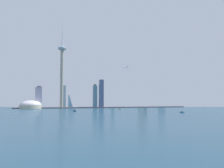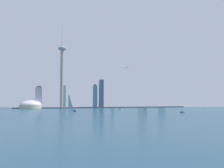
{
  "view_description": "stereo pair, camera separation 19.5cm",
  "coord_description": "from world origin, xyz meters",
  "px_view_note": "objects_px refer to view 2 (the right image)",
  "views": [
    {
      "loc": [
        -157.92,
        -397.73,
        41.34
      ],
      "look_at": [
        35.53,
        521.69,
        99.15
      ],
      "focal_mm": 35.75,
      "sensor_mm": 36.0,
      "label": 1
    },
    {
      "loc": [
        -157.73,
        -397.77,
        41.34
      ],
      "look_at": [
        35.53,
        521.69,
        99.15
      ],
      "focal_mm": 35.75,
      "sensor_mm": 36.0,
      "label": 2
    }
  ],
  "objects_px": {
    "skyscraper_5": "(112,95)",
    "skyscraper_4": "(64,96)",
    "boat_2": "(120,109)",
    "boat_1": "(182,112)",
    "channel_buoy_0": "(115,114)",
    "skyscraper_8": "(144,97)",
    "stadium_dome": "(31,105)",
    "skyscraper_2": "(71,100)",
    "channel_buoy_1": "(94,112)",
    "boat_0": "(75,111)",
    "skyscraper_6": "(39,97)",
    "skyscraper_0": "(101,94)",
    "observation_tower": "(62,66)",
    "skyscraper_7": "(161,97)",
    "airplane": "(126,67)",
    "skyscraper_1": "(141,91)",
    "skyscraper_3": "(95,96)"
  },
  "relations": [
    {
      "from": "observation_tower",
      "to": "skyscraper_6",
      "type": "xyz_separation_m",
      "value": [
        -90.0,
        29.62,
        -124.92
      ]
    },
    {
      "from": "channel_buoy_0",
      "to": "airplane",
      "type": "xyz_separation_m",
      "value": [
        117.02,
        321.68,
        163.43
      ]
    },
    {
      "from": "skyscraper_4",
      "to": "channel_buoy_0",
      "type": "distance_m",
      "value": 481.45
    },
    {
      "from": "skyscraper_5",
      "to": "skyscraper_4",
      "type": "bearing_deg",
      "value": -179.67
    },
    {
      "from": "boat_0",
      "to": "skyscraper_5",
      "type": "bearing_deg",
      "value": 139.18
    },
    {
      "from": "skyscraper_6",
      "to": "skyscraper_7",
      "type": "height_order",
      "value": "skyscraper_7"
    },
    {
      "from": "skyscraper_3",
      "to": "skyscraper_5",
      "type": "height_order",
      "value": "skyscraper_5"
    },
    {
      "from": "stadium_dome",
      "to": "skyscraper_2",
      "type": "bearing_deg",
      "value": 37.87
    },
    {
      "from": "observation_tower",
      "to": "skyscraper_8",
      "type": "bearing_deg",
      "value": 16.06
    },
    {
      "from": "skyscraper_0",
      "to": "skyscraper_7",
      "type": "distance_m",
      "value": 300.88
    },
    {
      "from": "skyscraper_0",
      "to": "channel_buoy_1",
      "type": "height_order",
      "value": "skyscraper_0"
    },
    {
      "from": "skyscraper_2",
      "to": "boat_0",
      "type": "relative_size",
      "value": 3.84
    },
    {
      "from": "skyscraper_0",
      "to": "skyscraper_2",
      "type": "distance_m",
      "value": 166.87
    },
    {
      "from": "boat_2",
      "to": "channel_buoy_1",
      "type": "bearing_deg",
      "value": 75.53
    },
    {
      "from": "stadium_dome",
      "to": "skyscraper_2",
      "type": "relative_size",
      "value": 1.33
    },
    {
      "from": "skyscraper_2",
      "to": "channel_buoy_0",
      "type": "height_order",
      "value": "skyscraper_2"
    },
    {
      "from": "stadium_dome",
      "to": "skyscraper_8",
      "type": "distance_m",
      "value": 521.13
    },
    {
      "from": "boat_1",
      "to": "skyscraper_5",
      "type": "bearing_deg",
      "value": -109.34
    },
    {
      "from": "skyscraper_6",
      "to": "skyscraper_7",
      "type": "relative_size",
      "value": 1.0
    },
    {
      "from": "skyscraper_2",
      "to": "channel_buoy_1",
      "type": "xyz_separation_m",
      "value": [
        50.55,
        -423.41,
        -27.67
      ]
    },
    {
      "from": "skyscraper_6",
      "to": "boat_1",
      "type": "distance_m",
      "value": 572.13
    },
    {
      "from": "boat_1",
      "to": "skyscraper_6",
      "type": "bearing_deg",
      "value": -74.84
    },
    {
      "from": "skyscraper_8",
      "to": "boat_0",
      "type": "distance_m",
      "value": 495.63
    },
    {
      "from": "skyscraper_7",
      "to": "stadium_dome",
      "type": "bearing_deg",
      "value": -173.15
    },
    {
      "from": "boat_1",
      "to": "skyscraper_0",
      "type": "bearing_deg",
      "value": -96.94
    },
    {
      "from": "skyscraper_0",
      "to": "skyscraper_7",
      "type": "relative_size",
      "value": 1.3
    },
    {
      "from": "boat_0",
      "to": "boat_2",
      "type": "bearing_deg",
      "value": 108.48
    },
    {
      "from": "boat_0",
      "to": "channel_buoy_0",
      "type": "height_order",
      "value": "boat_0"
    },
    {
      "from": "skyscraper_7",
      "to": "boat_1",
      "type": "xyz_separation_m",
      "value": [
        -127.74,
        -416.64,
        -43.13
      ]
    },
    {
      "from": "skyscraper_1",
      "to": "channel_buoy_1",
      "type": "xyz_separation_m",
      "value": [
        -262.51,
        -366.29,
        -72.89
      ]
    },
    {
      "from": "skyscraper_7",
      "to": "skyscraper_4",
      "type": "bearing_deg",
      "value": 176.1
    },
    {
      "from": "boat_1",
      "to": "channel_buoy_0",
      "type": "xyz_separation_m",
      "value": [
        -191.2,
        -14.73,
        -0.68
      ]
    },
    {
      "from": "stadium_dome",
      "to": "skyscraper_4",
      "type": "xyz_separation_m",
      "value": [
        124.23,
        99.04,
        35.99
      ]
    },
    {
      "from": "skyscraper_3",
      "to": "boat_0",
      "type": "height_order",
      "value": "skyscraper_3"
    },
    {
      "from": "observation_tower",
      "to": "channel_buoy_1",
      "type": "xyz_separation_m",
      "value": [
        91.64,
        -312.65,
        -166.32
      ]
    },
    {
      "from": "skyscraper_4",
      "to": "skyscraper_7",
      "type": "bearing_deg",
      "value": -3.9
    },
    {
      "from": "skyscraper_4",
      "to": "boat_2",
      "type": "height_order",
      "value": "skyscraper_4"
    },
    {
      "from": "skyscraper_4",
      "to": "skyscraper_2",
      "type": "bearing_deg",
      "value": 35.04
    },
    {
      "from": "skyscraper_2",
      "to": "skyscraper_4",
      "type": "xyz_separation_m",
      "value": [
        -31.7,
        -22.23,
        18.86
      ]
    },
    {
      "from": "boat_1",
      "to": "airplane",
      "type": "height_order",
      "value": "airplane"
    },
    {
      "from": "skyscraper_1",
      "to": "boat_1",
      "type": "height_order",
      "value": "skyscraper_1"
    },
    {
      "from": "skyscraper_2",
      "to": "skyscraper_4",
      "type": "distance_m",
      "value": 43.06
    },
    {
      "from": "airplane",
      "to": "skyscraper_3",
      "type": "bearing_deg",
      "value": -62.72
    },
    {
      "from": "skyscraper_8",
      "to": "boat_2",
      "type": "xyz_separation_m",
      "value": [
        -185.21,
        -257.22,
        -41.27
      ]
    },
    {
      "from": "observation_tower",
      "to": "skyscraper_0",
      "type": "relative_size",
      "value": 3.02
    },
    {
      "from": "boat_2",
      "to": "channel_buoy_0",
      "type": "xyz_separation_m",
      "value": [
        -68.36,
        -228.5,
        -0.41
      ]
    },
    {
      "from": "skyscraper_7",
      "to": "channel_buoy_1",
      "type": "relative_size",
      "value": 34.3
    },
    {
      "from": "skyscraper_5",
      "to": "boat_2",
      "type": "xyz_separation_m",
      "value": [
        -22.38,
        -234.56,
        -54.68
      ]
    },
    {
      "from": "airplane",
      "to": "skyscraper_7",
      "type": "bearing_deg",
      "value": -172.61
    },
    {
      "from": "skyscraper_4",
      "to": "channel_buoy_0",
      "type": "xyz_separation_m",
      "value": [
        127.69,
        -461.81,
        -47.05
      ]
    }
  ]
}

